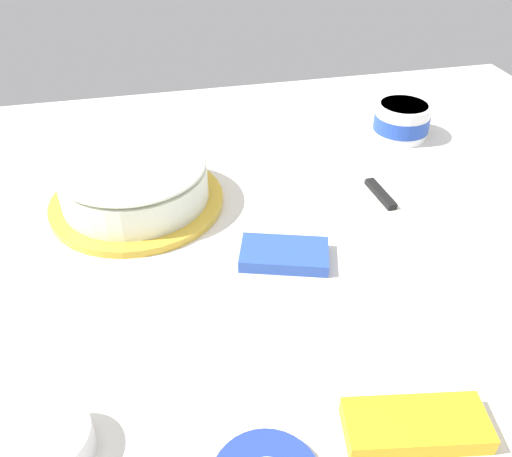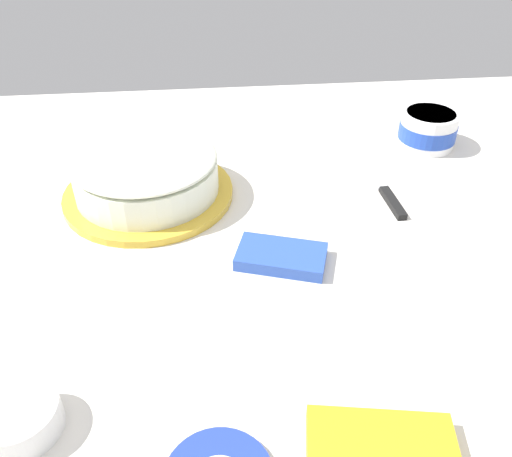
{
  "view_description": "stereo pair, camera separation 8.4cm",
  "coord_description": "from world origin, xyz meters",
  "px_view_note": "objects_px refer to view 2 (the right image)",
  "views": [
    {
      "loc": [
        -0.25,
        -0.57,
        0.54
      ],
      "look_at": [
        -0.1,
        0.09,
        0.04
      ],
      "focal_mm": 36.91,
      "sensor_mm": 36.0,
      "label": 1
    },
    {
      "loc": [
        -0.17,
        -0.58,
        0.54
      ],
      "look_at": [
        -0.1,
        0.09,
        0.04
      ],
      "focal_mm": 36.91,
      "sensor_mm": 36.0,
      "label": 2
    }
  ],
  "objects_px": {
    "frosting_tub": "(428,129)",
    "sprinkle_bowl_pink": "(19,417)",
    "spreading_knife": "(383,189)",
    "frosted_cake": "(146,175)",
    "candy_box_upper": "(281,257)",
    "candy_box_lower": "(377,442)"
  },
  "relations": [
    {
      "from": "frosted_cake",
      "to": "candy_box_lower",
      "type": "relative_size",
      "value": 1.95
    },
    {
      "from": "spreading_knife",
      "to": "candy_box_lower",
      "type": "height_order",
      "value": "candy_box_lower"
    },
    {
      "from": "sprinkle_bowl_pink",
      "to": "frosting_tub",
      "type": "bearing_deg",
      "value": 41.52
    },
    {
      "from": "candy_box_lower",
      "to": "candy_box_upper",
      "type": "distance_m",
      "value": 0.33
    },
    {
      "from": "frosting_tub",
      "to": "candy_box_upper",
      "type": "relative_size",
      "value": 0.88
    },
    {
      "from": "frosted_cake",
      "to": "candy_box_lower",
      "type": "distance_m",
      "value": 0.6
    },
    {
      "from": "candy_box_lower",
      "to": "spreading_knife",
      "type": "bearing_deg",
      "value": 82.22
    },
    {
      "from": "spreading_knife",
      "to": "sprinkle_bowl_pink",
      "type": "bearing_deg",
      "value": -141.19
    },
    {
      "from": "spreading_knife",
      "to": "candy_box_lower",
      "type": "xyz_separation_m",
      "value": [
        -0.16,
        -0.51,
        0.01
      ]
    },
    {
      "from": "candy_box_lower",
      "to": "frosted_cake",
      "type": "bearing_deg",
      "value": 127.35
    },
    {
      "from": "frosted_cake",
      "to": "frosting_tub",
      "type": "bearing_deg",
      "value": 14.07
    },
    {
      "from": "frosted_cake",
      "to": "candy_box_upper",
      "type": "xyz_separation_m",
      "value": [
        0.22,
        -0.21,
        -0.04
      ]
    },
    {
      "from": "frosted_cake",
      "to": "sprinkle_bowl_pink",
      "type": "xyz_separation_m",
      "value": [
        -0.11,
        -0.47,
        -0.02
      ]
    },
    {
      "from": "frosted_cake",
      "to": "candy_box_upper",
      "type": "height_order",
      "value": "frosted_cake"
    },
    {
      "from": "frosting_tub",
      "to": "candy_box_lower",
      "type": "bearing_deg",
      "value": -114.13
    },
    {
      "from": "frosting_tub",
      "to": "sprinkle_bowl_pink",
      "type": "height_order",
      "value": "frosting_tub"
    },
    {
      "from": "spreading_knife",
      "to": "candy_box_upper",
      "type": "xyz_separation_m",
      "value": [
        -0.22,
        -0.18,
        0.0
      ]
    },
    {
      "from": "spreading_knife",
      "to": "frosted_cake",
      "type": "bearing_deg",
      "value": 176.59
    },
    {
      "from": "frosting_tub",
      "to": "candy_box_lower",
      "type": "distance_m",
      "value": 0.75
    },
    {
      "from": "frosting_tub",
      "to": "candy_box_upper",
      "type": "bearing_deg",
      "value": -135.65
    },
    {
      "from": "frosting_tub",
      "to": "spreading_knife",
      "type": "bearing_deg",
      "value": -129.93
    },
    {
      "from": "spreading_knife",
      "to": "sprinkle_bowl_pink",
      "type": "distance_m",
      "value": 0.71
    }
  ]
}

